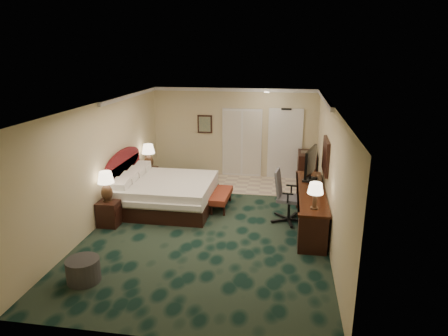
% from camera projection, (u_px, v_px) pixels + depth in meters
% --- Properties ---
extents(floor, '(5.00, 7.50, 0.00)m').
position_uv_depth(floor, '(212.00, 224.00, 9.02)').
color(floor, black).
rests_on(floor, ground).
extents(ceiling, '(5.00, 7.50, 0.00)m').
position_uv_depth(ceiling, '(210.00, 105.00, 8.24)').
color(ceiling, silver).
rests_on(ceiling, wall_back).
extents(wall_back, '(5.00, 0.00, 2.70)m').
position_uv_depth(wall_back, '(234.00, 133.00, 12.18)').
color(wall_back, beige).
rests_on(wall_back, ground).
extents(wall_front, '(5.00, 0.00, 2.70)m').
position_uv_depth(wall_front, '(156.00, 250.00, 5.08)').
color(wall_front, beige).
rests_on(wall_front, ground).
extents(wall_left, '(0.00, 7.50, 2.70)m').
position_uv_depth(wall_left, '(102.00, 162.00, 9.01)').
color(wall_left, beige).
rests_on(wall_left, ground).
extents(wall_right, '(0.00, 7.50, 2.70)m').
position_uv_depth(wall_right, '(330.00, 173.00, 8.25)').
color(wall_right, beige).
rests_on(wall_right, ground).
extents(crown_molding, '(5.00, 7.50, 0.10)m').
position_uv_depth(crown_molding, '(210.00, 107.00, 8.26)').
color(crown_molding, silver).
rests_on(crown_molding, wall_back).
extents(tile_patch, '(3.20, 1.70, 0.01)m').
position_uv_depth(tile_patch, '(260.00, 185.00, 11.62)').
color(tile_patch, tan).
rests_on(tile_patch, ground).
extents(headboard, '(0.12, 2.00, 1.40)m').
position_uv_depth(headboard, '(124.00, 176.00, 10.13)').
color(headboard, '#4B0E10').
rests_on(headboard, ground).
extents(entry_door, '(1.02, 0.06, 2.18)m').
position_uv_depth(entry_door, '(285.00, 144.00, 12.00)').
color(entry_door, silver).
rests_on(entry_door, ground).
extents(closet_doors, '(1.20, 0.06, 2.10)m').
position_uv_depth(closet_doors, '(242.00, 143.00, 12.19)').
color(closet_doors, beige).
rests_on(closet_doors, ground).
extents(wall_art, '(0.45, 0.06, 0.55)m').
position_uv_depth(wall_art, '(205.00, 124.00, 12.20)').
color(wall_art, '#526961').
rests_on(wall_art, wall_back).
extents(wall_mirror, '(0.05, 0.95, 0.75)m').
position_uv_depth(wall_mirror, '(326.00, 156.00, 8.77)').
color(wall_mirror, white).
rests_on(wall_mirror, wall_right).
extents(bed, '(2.25, 2.08, 0.71)m').
position_uv_depth(bed, '(167.00, 194.00, 9.89)').
color(bed, silver).
rests_on(bed, ground).
extents(nightstand_near, '(0.45, 0.52, 0.57)m').
position_uv_depth(nightstand_near, '(110.00, 213.00, 8.94)').
color(nightstand_near, black).
rests_on(nightstand_near, ground).
extents(nightstand_far, '(0.42, 0.49, 0.53)m').
position_uv_depth(nightstand_far, '(149.00, 177.00, 11.48)').
color(nightstand_far, black).
rests_on(nightstand_far, ground).
extents(lamp_near, '(0.45, 0.45, 0.68)m').
position_uv_depth(lamp_near, '(106.00, 186.00, 8.77)').
color(lamp_near, '#322111').
rests_on(lamp_near, nightstand_near).
extents(lamp_far, '(0.39, 0.39, 0.69)m').
position_uv_depth(lamp_far, '(149.00, 156.00, 11.35)').
color(lamp_far, '#322111').
rests_on(lamp_far, nightstand_far).
extents(bed_bench, '(0.44, 1.18, 0.40)m').
position_uv_depth(bed_bench, '(221.00, 200.00, 9.93)').
color(bed_bench, maroon).
rests_on(bed_bench, ground).
extents(ottoman, '(0.74, 0.74, 0.41)m').
position_uv_depth(ottoman, '(83.00, 270.00, 6.78)').
color(ottoman, '#2B2B2B').
rests_on(ottoman, ground).
extents(desk, '(0.62, 2.87, 0.83)m').
position_uv_depth(desk, '(310.00, 208.00, 8.89)').
color(desk, black).
rests_on(desk, ground).
extents(tv, '(0.34, 0.99, 0.78)m').
position_uv_depth(tv, '(311.00, 165.00, 9.31)').
color(tv, black).
rests_on(tv, desk).
extents(desk_lamp, '(0.37, 0.37, 0.54)m').
position_uv_depth(desk_lamp, '(315.00, 196.00, 7.68)').
color(desk_lamp, '#322111').
rests_on(desk_lamp, desk).
extents(desk_chair, '(0.79, 0.75, 1.20)m').
position_uv_depth(desk_chair, '(289.00, 196.00, 9.04)').
color(desk_chair, '#494956').
rests_on(desk_chair, ground).
extents(minibar, '(0.50, 0.90, 0.95)m').
position_uv_depth(minibar, '(306.00, 169.00, 11.58)').
color(minibar, black).
rests_on(minibar, ground).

